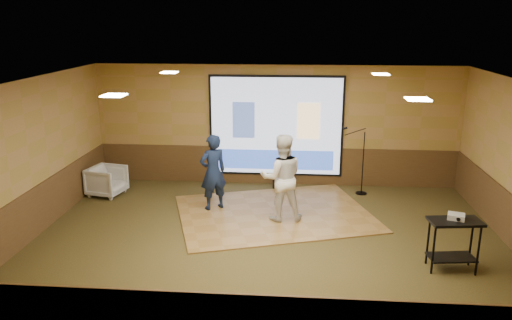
# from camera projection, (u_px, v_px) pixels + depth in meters

# --- Properties ---
(ground) EXTENTS (9.00, 9.00, 0.00)m
(ground) POSITION_uv_depth(u_px,v_px,m) (267.00, 241.00, 9.44)
(ground) COLOR #2F3518
(ground) RESTS_ON ground
(room_shell) EXTENTS (9.04, 7.04, 3.02)m
(room_shell) POSITION_uv_depth(u_px,v_px,m) (268.00, 134.00, 8.87)
(room_shell) COLOR #AA8146
(room_shell) RESTS_ON ground
(wainscot_back) EXTENTS (9.00, 0.04, 0.95)m
(wainscot_back) POSITION_uv_depth(u_px,v_px,m) (276.00, 166.00, 12.65)
(wainscot_back) COLOR #4C3019
(wainscot_back) RESTS_ON ground
(wainscot_left) EXTENTS (0.04, 7.00, 0.95)m
(wainscot_left) POSITION_uv_depth(u_px,v_px,m) (37.00, 211.00, 9.66)
(wainscot_left) COLOR #4C3019
(wainscot_left) RESTS_ON ground
(projector_screen) EXTENTS (3.32, 0.06, 2.52)m
(projector_screen) POSITION_uv_depth(u_px,v_px,m) (276.00, 127.00, 12.33)
(projector_screen) COLOR black
(projector_screen) RESTS_ON room_shell
(downlight_nw) EXTENTS (0.32, 0.32, 0.02)m
(downlight_nw) POSITION_uv_depth(u_px,v_px,m) (169.00, 72.00, 10.53)
(downlight_nw) COLOR #FFECBF
(downlight_nw) RESTS_ON room_shell
(downlight_ne) EXTENTS (0.32, 0.32, 0.02)m
(downlight_ne) POSITION_uv_depth(u_px,v_px,m) (381.00, 74.00, 10.18)
(downlight_ne) COLOR #FFECBF
(downlight_ne) RESTS_ON room_shell
(downlight_sw) EXTENTS (0.32, 0.32, 0.02)m
(downlight_sw) POSITION_uv_depth(u_px,v_px,m) (114.00, 95.00, 7.36)
(downlight_sw) COLOR #FFECBF
(downlight_sw) RESTS_ON room_shell
(downlight_se) EXTENTS (0.32, 0.32, 0.02)m
(downlight_se) POSITION_uv_depth(u_px,v_px,m) (418.00, 99.00, 7.02)
(downlight_se) COLOR #FFECBF
(downlight_se) RESTS_ON room_shell
(dance_floor) EXTENTS (4.75, 4.13, 0.03)m
(dance_floor) POSITION_uv_depth(u_px,v_px,m) (274.00, 213.00, 10.77)
(dance_floor) COLOR olive
(dance_floor) RESTS_ON ground
(player_left) EXTENTS (0.73, 0.67, 1.67)m
(player_left) POSITION_uv_depth(u_px,v_px,m) (213.00, 172.00, 10.79)
(player_left) COLOR #121E3A
(player_left) RESTS_ON dance_floor
(player_right) EXTENTS (0.99, 0.83, 1.81)m
(player_right) POSITION_uv_depth(u_px,v_px,m) (282.00, 178.00, 10.18)
(player_right) COLOR silver
(player_right) RESTS_ON dance_floor
(av_table) EXTENTS (0.84, 0.44, 0.89)m
(av_table) POSITION_uv_depth(u_px,v_px,m) (454.00, 236.00, 8.23)
(av_table) COLOR black
(av_table) RESTS_ON ground
(projector) EXTENTS (0.32, 0.29, 0.09)m
(projector) POSITION_uv_depth(u_px,v_px,m) (456.00, 217.00, 8.19)
(projector) COLOR silver
(projector) RESTS_ON av_table
(mic_stand) EXTENTS (0.64, 0.26, 1.64)m
(mic_stand) POSITION_uv_depth(u_px,v_px,m) (360.00, 174.00, 11.89)
(mic_stand) COLOR black
(mic_stand) RESTS_ON ground
(banquet_chair) EXTENTS (0.92, 0.90, 0.70)m
(banquet_chair) POSITION_uv_depth(u_px,v_px,m) (107.00, 181.00, 11.84)
(banquet_chair) COLOR gray
(banquet_chair) RESTS_ON ground
(duffel_bag) EXTENTS (0.47, 0.39, 0.25)m
(duffel_bag) POSITION_uv_depth(u_px,v_px,m) (282.00, 183.00, 12.36)
(duffel_bag) COLOR black
(duffel_bag) RESTS_ON ground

